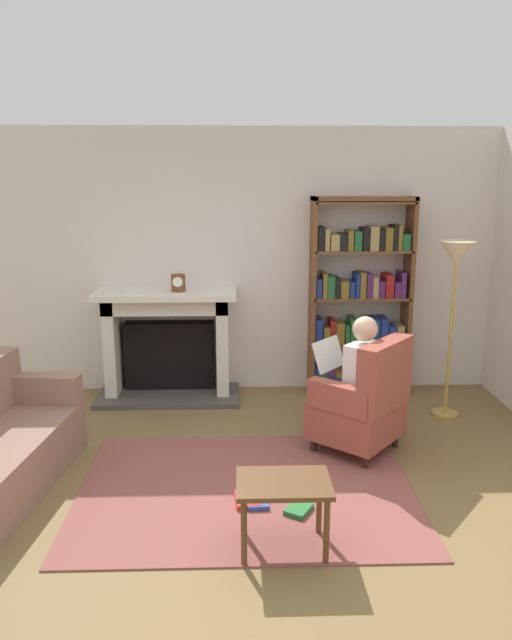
{
  "coord_description": "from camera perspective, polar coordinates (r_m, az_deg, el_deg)",
  "views": [
    {
      "loc": [
        -0.05,
        -3.64,
        2.19
      ],
      "look_at": [
        0.1,
        1.2,
        1.05
      ],
      "focal_mm": 33.69,
      "sensor_mm": 36.0,
      "label": 1
    }
  ],
  "objects": [
    {
      "name": "area_rug",
      "position": [
        4.51,
        -0.94,
        -15.75
      ],
      "size": [
        2.4,
        1.8,
        0.01
      ],
      "primitive_type": "cube",
      "color": "brown",
      "rests_on": "ground"
    },
    {
      "name": "scattered_books",
      "position": [
        4.29,
        0.86,
        -16.99
      ],
      "size": [
        0.54,
        0.37,
        0.04
      ],
      "color": "#334CA5",
      "rests_on": "area_rug"
    },
    {
      "name": "bookshelf",
      "position": [
        6.23,
        9.85,
        1.82
      ],
      "size": [
        1.02,
        0.32,
        2.02
      ],
      "color": "brown",
      "rests_on": "ground"
    },
    {
      "name": "fireplace",
      "position": [
        6.19,
        -8.34,
        -1.89
      ],
      "size": [
        1.44,
        0.64,
        1.11
      ],
      "color": "#4C4742",
      "rests_on": "ground"
    },
    {
      "name": "floor_lamp",
      "position": [
        5.7,
        18.44,
        4.59
      ],
      "size": [
        0.32,
        0.32,
        1.65
      ],
      "color": "#B7933F",
      "rests_on": "ground"
    },
    {
      "name": "armchair_reading",
      "position": [
        4.98,
        10.21,
        -7.75
      ],
      "size": [
        0.89,
        0.89,
        0.97
      ],
      "rotation": [
        0.0,
        0.0,
        4.0
      ],
      "color": "#331E14",
      "rests_on": "ground"
    },
    {
      "name": "side_table",
      "position": [
        3.71,
        2.64,
        -16.01
      ],
      "size": [
        0.56,
        0.39,
        0.45
      ],
      "color": "brown",
      "rests_on": "ground"
    },
    {
      "name": "seated_reader",
      "position": [
        4.97,
        9.11,
        -5.35
      ],
      "size": [
        0.59,
        0.57,
        1.14
      ],
      "rotation": [
        0.0,
        0.0,
        4.0
      ],
      "color": "white",
      "rests_on": "ground"
    },
    {
      "name": "mantel_clock",
      "position": [
        5.95,
        -7.39,
        3.52
      ],
      "size": [
        0.14,
        0.14,
        0.17
      ],
      "color": "brown",
      "rests_on": "fireplace"
    },
    {
      "name": "back_wall",
      "position": [
        6.25,
        -1.32,
        5.52
      ],
      "size": [
        5.6,
        0.1,
        2.7
      ],
      "primitive_type": "cube",
      "color": "silver",
      "rests_on": "ground"
    },
    {
      "name": "ground",
      "position": [
        4.25,
        -0.87,
        -17.78
      ],
      "size": [
        14.0,
        14.0,
        0.0
      ],
      "primitive_type": "plane",
      "color": "brown"
    }
  ]
}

